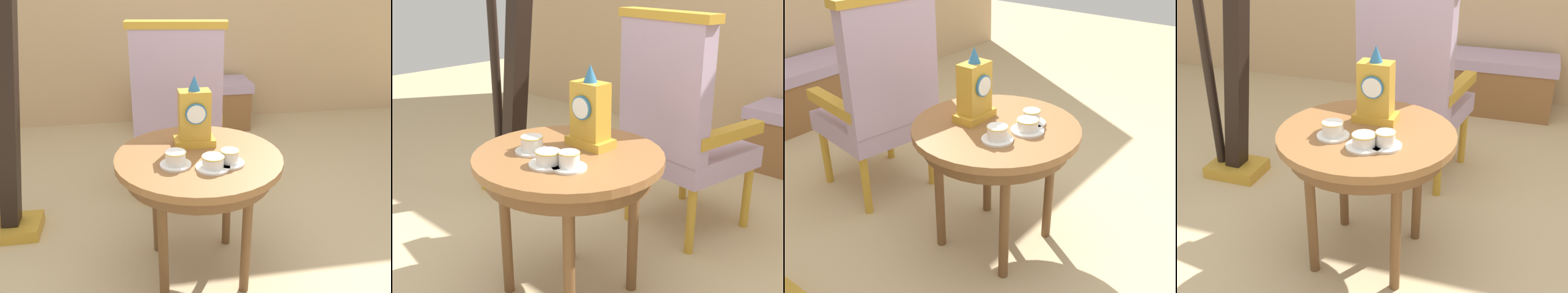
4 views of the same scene
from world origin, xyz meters
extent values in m
plane|color=tan|center=(0.00, 0.00, 0.00)|extent=(10.00, 10.00, 0.00)
cylinder|color=brown|center=(0.01, -0.05, 0.61)|extent=(0.75, 0.75, 0.03)
cylinder|color=brown|center=(0.01, -0.05, 0.56)|extent=(0.66, 0.66, 0.07)
cylinder|color=brown|center=(0.20, 0.14, 0.30)|extent=(0.04, 0.04, 0.60)
cylinder|color=brown|center=(-0.17, 0.14, 0.30)|extent=(0.04, 0.04, 0.60)
cylinder|color=brown|center=(-0.17, -0.23, 0.30)|extent=(0.04, 0.04, 0.60)
cylinder|color=brown|center=(0.20, -0.23, 0.30)|extent=(0.04, 0.04, 0.60)
cylinder|color=white|center=(-0.10, -0.14, 0.64)|extent=(0.13, 0.13, 0.01)
cylinder|color=white|center=(-0.10, -0.14, 0.67)|extent=(0.09, 0.09, 0.06)
torus|color=gold|center=(-0.10, -0.14, 0.69)|extent=(0.09, 0.09, 0.00)
cylinder|color=white|center=(0.05, -0.19, 0.64)|extent=(0.15, 0.15, 0.01)
cylinder|color=white|center=(0.05, -0.19, 0.66)|extent=(0.09, 0.09, 0.05)
torus|color=gold|center=(0.05, -0.19, 0.69)|extent=(0.10, 0.10, 0.00)
cylinder|color=white|center=(0.13, -0.16, 0.64)|extent=(0.13, 0.13, 0.01)
cylinder|color=white|center=(0.13, -0.16, 0.67)|extent=(0.08, 0.08, 0.06)
torus|color=gold|center=(0.13, -0.16, 0.69)|extent=(0.08, 0.08, 0.00)
cube|color=gold|center=(0.01, 0.08, 0.65)|extent=(0.19, 0.11, 0.04)
cube|color=gold|center=(0.01, 0.08, 0.78)|extent=(0.14, 0.09, 0.23)
cylinder|color=teal|center=(0.01, 0.02, 0.80)|extent=(0.10, 0.01, 0.10)
cylinder|color=white|center=(0.01, 0.02, 0.80)|extent=(0.08, 0.00, 0.08)
cone|color=teal|center=(0.01, 0.08, 0.93)|extent=(0.06, 0.06, 0.07)
cube|color=#B299B7|center=(0.04, 0.81, 0.41)|extent=(0.59, 0.59, 0.11)
cube|color=#B299B7|center=(0.00, 0.60, 0.78)|extent=(0.53, 0.17, 0.64)
cube|color=gold|center=(0.00, 0.60, 1.12)|extent=(0.57, 0.19, 0.04)
cube|color=gold|center=(0.26, 0.78, 0.57)|extent=(0.14, 0.47, 0.06)
cube|color=gold|center=(-0.19, 0.85, 0.57)|extent=(0.14, 0.47, 0.06)
cylinder|color=gold|center=(0.29, 1.00, 0.18)|extent=(0.04, 0.04, 0.35)
cylinder|color=gold|center=(-0.15, 1.07, 0.18)|extent=(0.04, 0.04, 0.35)
cylinder|color=gold|center=(0.22, 0.56, 0.18)|extent=(0.04, 0.04, 0.35)
cylinder|color=gold|center=(-0.22, 0.63, 0.18)|extent=(0.04, 0.04, 0.35)
cube|color=gold|center=(-0.98, 0.42, 0.04)|extent=(0.32, 0.24, 0.07)
cube|color=black|center=(-0.88, 0.42, 0.78)|extent=(0.28, 0.11, 1.42)
cube|color=#B299B7|center=(0.34, 1.95, 0.40)|extent=(0.99, 0.40, 0.08)
cube|color=brown|center=(0.34, 1.95, 0.18)|extent=(0.95, 0.38, 0.36)
camera|label=1|loc=(-0.28, -1.73, 1.42)|focal=38.60mm
camera|label=2|loc=(1.33, -1.32, 1.31)|focal=45.67mm
camera|label=3|loc=(-1.57, -1.19, 1.55)|focal=44.70mm
camera|label=4|loc=(0.62, -1.81, 1.50)|focal=45.38mm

